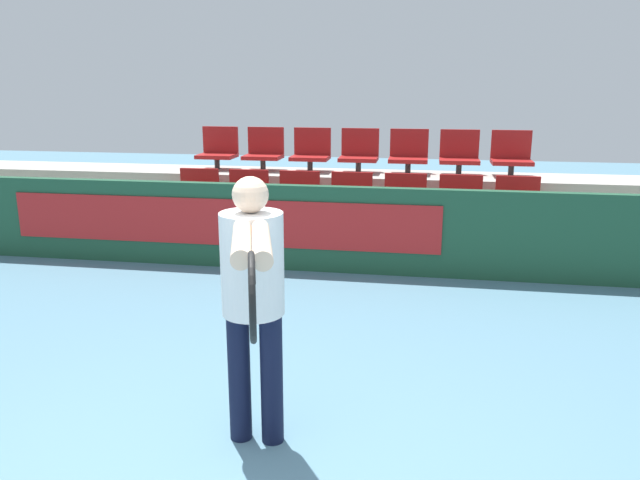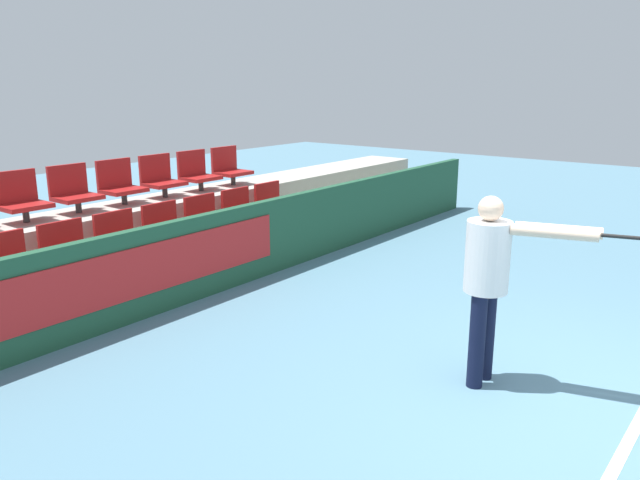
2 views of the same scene
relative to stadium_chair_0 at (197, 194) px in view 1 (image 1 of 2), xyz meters
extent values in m
cube|color=#1E4C33|center=(1.90, -0.62, -0.23)|extent=(12.92, 0.12, 0.96)
cube|color=red|center=(0.50, -0.69, -0.18)|extent=(4.92, 0.02, 0.53)
cube|color=#ADA89E|center=(1.90, -0.11, -0.48)|extent=(12.52, 0.85, 0.45)
cube|color=#ADA89E|center=(1.90, 0.74, -0.25)|extent=(12.52, 0.85, 0.90)
cylinder|color=#333333|center=(0.00, -0.07, -0.18)|extent=(0.07, 0.07, 0.15)
cube|color=#A31919|center=(0.00, -0.07, -0.08)|extent=(0.49, 0.40, 0.05)
cube|color=#A31919|center=(0.00, 0.11, 0.13)|extent=(0.49, 0.04, 0.35)
cylinder|color=#333333|center=(0.63, -0.07, -0.18)|extent=(0.07, 0.07, 0.15)
cube|color=#A31919|center=(0.63, -0.07, -0.08)|extent=(0.49, 0.40, 0.05)
cube|color=#A31919|center=(0.63, 0.11, 0.13)|extent=(0.49, 0.04, 0.35)
cylinder|color=#333333|center=(1.27, -0.07, -0.18)|extent=(0.07, 0.07, 0.15)
cube|color=#A31919|center=(1.27, -0.07, -0.08)|extent=(0.49, 0.40, 0.05)
cube|color=#A31919|center=(1.27, 0.11, 0.13)|extent=(0.49, 0.04, 0.35)
cylinder|color=#333333|center=(1.90, -0.07, -0.18)|extent=(0.07, 0.07, 0.15)
cube|color=#A31919|center=(1.90, -0.07, -0.08)|extent=(0.49, 0.40, 0.05)
cube|color=#A31919|center=(1.90, 0.11, 0.13)|extent=(0.49, 0.04, 0.35)
cylinder|color=#333333|center=(2.53, -0.07, -0.18)|extent=(0.07, 0.07, 0.15)
cube|color=#A31919|center=(2.53, -0.07, -0.08)|extent=(0.49, 0.40, 0.05)
cube|color=#A31919|center=(2.53, 0.11, 0.13)|extent=(0.49, 0.04, 0.35)
cylinder|color=#333333|center=(3.17, -0.07, -0.18)|extent=(0.07, 0.07, 0.15)
cube|color=#A31919|center=(3.17, -0.07, -0.08)|extent=(0.49, 0.40, 0.05)
cube|color=#A31919|center=(3.17, 0.11, 0.13)|extent=(0.49, 0.04, 0.35)
cylinder|color=#333333|center=(3.80, -0.07, -0.18)|extent=(0.07, 0.07, 0.15)
cube|color=#A31919|center=(3.80, -0.07, -0.08)|extent=(0.49, 0.40, 0.05)
cube|color=#A31919|center=(3.80, 0.11, 0.13)|extent=(0.49, 0.04, 0.35)
cylinder|color=#333333|center=(0.00, 0.78, 0.28)|extent=(0.07, 0.07, 0.15)
cube|color=#A31919|center=(0.00, 0.78, 0.38)|extent=(0.49, 0.40, 0.05)
cube|color=#A31919|center=(0.00, 0.96, 0.58)|extent=(0.49, 0.04, 0.35)
cylinder|color=#333333|center=(0.63, 0.78, 0.28)|extent=(0.07, 0.07, 0.15)
cube|color=#A31919|center=(0.63, 0.78, 0.38)|extent=(0.49, 0.40, 0.05)
cube|color=#A31919|center=(0.63, 0.96, 0.58)|extent=(0.49, 0.04, 0.35)
cylinder|color=#333333|center=(1.27, 0.78, 0.28)|extent=(0.07, 0.07, 0.15)
cube|color=#A31919|center=(1.27, 0.78, 0.38)|extent=(0.49, 0.40, 0.05)
cube|color=#A31919|center=(1.27, 0.96, 0.58)|extent=(0.49, 0.04, 0.35)
cylinder|color=#333333|center=(1.90, 0.78, 0.28)|extent=(0.07, 0.07, 0.15)
cube|color=#A31919|center=(1.90, 0.78, 0.38)|extent=(0.49, 0.40, 0.05)
cube|color=#A31919|center=(1.90, 0.96, 0.58)|extent=(0.49, 0.04, 0.35)
cylinder|color=#333333|center=(2.53, 0.78, 0.28)|extent=(0.07, 0.07, 0.15)
cube|color=#A31919|center=(2.53, 0.78, 0.38)|extent=(0.49, 0.40, 0.05)
cube|color=#A31919|center=(2.53, 0.96, 0.58)|extent=(0.49, 0.04, 0.35)
cylinder|color=#333333|center=(3.17, 0.78, 0.28)|extent=(0.07, 0.07, 0.15)
cube|color=#A31919|center=(3.17, 0.78, 0.38)|extent=(0.49, 0.40, 0.05)
cube|color=#A31919|center=(3.17, 0.96, 0.58)|extent=(0.49, 0.04, 0.35)
cylinder|color=#333333|center=(3.80, 0.78, 0.28)|extent=(0.07, 0.07, 0.15)
cube|color=#A31919|center=(3.80, 0.78, 0.38)|extent=(0.49, 0.40, 0.05)
cube|color=#A31919|center=(3.80, 0.96, 0.58)|extent=(0.49, 0.04, 0.35)
cylinder|color=black|center=(1.75, -4.02, -0.31)|extent=(0.13, 0.13, 0.79)
cylinder|color=black|center=(1.95, -4.02, -0.31)|extent=(0.13, 0.13, 0.79)
cylinder|color=white|center=(1.85, -4.02, 0.37)|extent=(0.35, 0.35, 0.57)
sphere|color=beige|center=(1.85, -4.02, 0.76)|extent=(0.20, 0.20, 0.20)
cylinder|color=beige|center=(1.94, -4.49, 0.62)|extent=(0.26, 0.62, 0.09)
cylinder|color=beige|center=(2.03, -4.49, 0.62)|extent=(0.26, 0.62, 0.09)
cylinder|color=black|center=(2.11, -4.93, 0.62)|extent=(0.11, 0.30, 0.03)
torus|color=black|center=(2.20, -5.22, 0.62)|extent=(0.11, 0.32, 0.32)
camera|label=1|loc=(2.78, -7.19, 1.34)|focal=35.00mm
camera|label=2|loc=(-2.68, -5.86, 1.72)|focal=35.00mm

